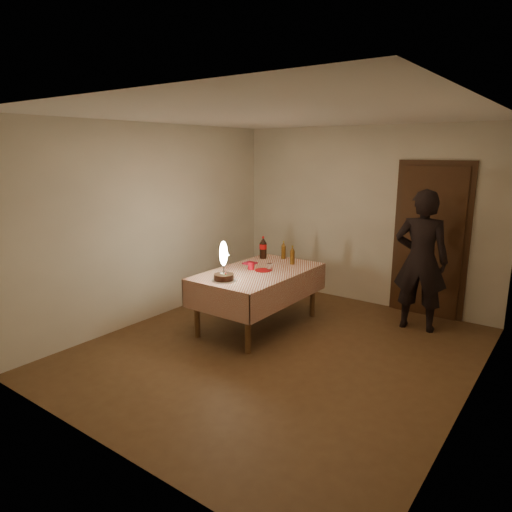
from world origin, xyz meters
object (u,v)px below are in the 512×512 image
object	(u,v)px
birthday_cake	(224,269)
clear_cup	(270,267)
red_cup	(251,266)
cola_bottle	(263,248)
dining_table	(258,278)
amber_bottle_right	(292,256)
photographer	(421,261)
amber_bottle_left	(284,250)
red_plate	(263,270)

from	to	relation	value
birthday_cake	clear_cup	bearing A→B (deg)	75.96
red_cup	cola_bottle	world-z (taller)	cola_bottle
dining_table	amber_bottle_right	world-z (taller)	amber_bottle_right
photographer	amber_bottle_left	bearing A→B (deg)	-167.87
cola_bottle	clear_cup	bearing A→B (deg)	-47.80
amber_bottle_left	amber_bottle_right	size ratio (longest dim) A/B	1.00
red_cup	dining_table	bearing A→B (deg)	4.42
red_cup	cola_bottle	distance (m)	0.66
dining_table	amber_bottle_left	distance (m)	0.79
clear_cup	red_cup	bearing A→B (deg)	-154.70
amber_bottle_right	photographer	xyz separation A→B (m)	(1.53, 0.59, 0.03)
dining_table	photographer	size ratio (longest dim) A/B	0.96
photographer	birthday_cake	bearing A→B (deg)	-135.26
red_plate	dining_table	bearing A→B (deg)	-137.06
dining_table	birthday_cake	size ratio (longest dim) A/B	3.65
clear_cup	cola_bottle	bearing A→B (deg)	132.20
red_cup	clear_cup	distance (m)	0.24
birthday_cake	red_cup	bearing A→B (deg)	94.12
photographer	cola_bottle	bearing A→B (deg)	-165.19
birthday_cake	dining_table	bearing A→B (deg)	83.78
red_cup	amber_bottle_right	size ratio (longest dim) A/B	0.39
clear_cup	cola_bottle	distance (m)	0.69
red_plate	cola_bottle	world-z (taller)	cola_bottle
amber_bottle_left	amber_bottle_right	world-z (taller)	same
red_plate	amber_bottle_right	bearing A→B (deg)	76.54
red_cup	amber_bottle_left	world-z (taller)	amber_bottle_left
birthday_cake	photographer	bearing A→B (deg)	44.74
red_cup	photographer	bearing A→B (deg)	32.51
birthday_cake	red_cup	size ratio (longest dim) A/B	4.71
red_plate	photographer	xyz separation A→B (m)	(1.65, 1.10, 0.15)
cola_bottle	amber_bottle_right	world-z (taller)	cola_bottle
red_plate	photographer	distance (m)	1.99
dining_table	amber_bottle_left	bearing A→B (deg)	97.89
dining_table	red_cup	xyz separation A→B (m)	(-0.11, -0.01, 0.15)
red_cup	photographer	world-z (taller)	photographer
amber_bottle_right	amber_bottle_left	bearing A→B (deg)	143.09
clear_cup	photographer	size ratio (longest dim) A/B	0.05
dining_table	cola_bottle	distance (m)	0.74
amber_bottle_right	birthday_cake	bearing A→B (deg)	-101.44
red_cup	clear_cup	world-z (taller)	red_cup
birthday_cake	red_cup	world-z (taller)	birthday_cake
dining_table	amber_bottle_right	size ratio (longest dim) A/B	6.75
cola_bottle	amber_bottle_right	xyz separation A→B (m)	(0.52, -0.05, -0.03)
red_cup	photographer	xyz separation A→B (m)	(1.80, 1.15, 0.10)
birthday_cake	amber_bottle_right	distance (m)	1.18
birthday_cake	photographer	distance (m)	2.48
birthday_cake	amber_bottle_right	world-z (taller)	birthday_cake
red_cup	clear_cup	size ratio (longest dim) A/B	1.11
amber_bottle_left	red_plate	bearing A→B (deg)	-78.02
red_plate	red_cup	distance (m)	0.17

